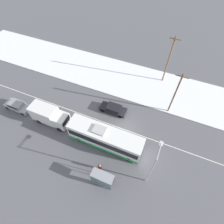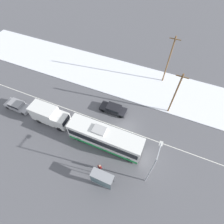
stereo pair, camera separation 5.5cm
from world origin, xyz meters
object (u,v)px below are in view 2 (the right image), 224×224
object	(u,v)px
city_bus	(105,138)
bus_shelter	(101,179)
sedan_car	(113,109)
parked_car_near_truck	(17,105)
pedestrian_at_stop	(100,167)
streetlamp	(153,165)
box_truck	(49,115)
utility_pole_roadside	(175,94)
utility_pole_snowlot	(169,60)

from	to	relation	value
city_bus	bus_shelter	size ratio (longest dim) A/B	3.82
sedan_car	parked_car_near_truck	distance (m)	16.32
pedestrian_at_stop	streetlamp	bearing A→B (deg)	13.39
box_truck	utility_pole_roadside	world-z (taller)	utility_pole_roadside
city_bus	utility_pole_roadside	distance (m)	12.44
city_bus	utility_pole_snowlot	xyz separation A→B (m)	(4.64, 16.80, 3.10)
parked_car_near_truck	utility_pole_roadside	size ratio (longest dim) A/B	0.55
box_truck	sedan_car	bearing A→B (deg)	34.51
parked_car_near_truck	pedestrian_at_stop	bearing A→B (deg)	-13.16
utility_pole_snowlot	parked_car_near_truck	bearing A→B (deg)	-141.95
pedestrian_at_stop	utility_pole_snowlot	world-z (taller)	utility_pole_snowlot
bus_shelter	city_bus	bearing A→B (deg)	109.83
pedestrian_at_stop	utility_pole_snowlot	xyz separation A→B (m)	(3.69, 20.66, 3.84)
box_truck	streetlamp	world-z (taller)	streetlamp
pedestrian_at_stop	utility_pole_roadside	xyz separation A→B (m)	(6.33, 13.63, 3.31)
utility_pole_roadside	parked_car_near_truck	bearing A→B (deg)	-158.17
city_bus	parked_car_near_truck	world-z (taller)	city_bus
pedestrian_at_stop	sedan_car	bearing A→B (deg)	102.72
bus_shelter	utility_pole_roadside	xyz separation A→B (m)	(5.34, 15.14, 2.64)
box_truck	parked_car_near_truck	bearing A→B (deg)	-179.87
box_truck	pedestrian_at_stop	world-z (taller)	box_truck
parked_car_near_truck	streetlamp	bearing A→B (deg)	-6.37
pedestrian_at_stop	bus_shelter	bearing A→B (deg)	-56.79
sedan_car	utility_pole_roadside	xyz separation A→B (m)	(8.57, 3.69, 3.59)
box_truck	pedestrian_at_stop	distance (m)	11.50
sedan_car	pedestrian_at_stop	xyz separation A→B (m)	(2.24, -9.93, 0.28)
parked_car_near_truck	bus_shelter	bearing A→B (deg)	-16.87
sedan_car	utility_pole_snowlot	bearing A→B (deg)	-118.96
city_bus	streetlamp	world-z (taller)	streetlamp
city_bus	sedan_car	xyz separation A→B (m)	(-1.30, 6.07, -1.03)
sedan_car	box_truck	bearing A→B (deg)	34.51
utility_pole_snowlot	pedestrian_at_stop	bearing A→B (deg)	-100.13
bus_shelter	pedestrian_at_stop	bearing A→B (deg)	123.21
parked_car_near_truck	pedestrian_at_stop	distance (m)	17.95
bus_shelter	utility_pole_roadside	bearing A→B (deg)	70.57
sedan_car	utility_pole_roadside	distance (m)	10.00
city_bus	sedan_car	distance (m)	6.29
box_truck	bus_shelter	xyz separation A→B (m)	(11.71, -5.61, -0.04)
bus_shelter	streetlamp	bearing A→B (deg)	30.12
box_truck	utility_pole_snowlot	distance (m)	22.18
city_bus	utility_pole_snowlot	size ratio (longest dim) A/B	1.17
sedan_car	bus_shelter	world-z (taller)	bus_shelter
streetlamp	pedestrian_at_stop	bearing A→B (deg)	-166.61
box_truck	utility_pole_roadside	size ratio (longest dim) A/B	0.74
parked_car_near_truck	bus_shelter	world-z (taller)	bus_shelter
box_truck	bus_shelter	bearing A→B (deg)	-25.61
streetlamp	utility_pole_roadside	xyz separation A→B (m)	(0.23, 12.17, -0.35)
sedan_car	streetlamp	world-z (taller)	streetlamp
parked_car_near_truck	streetlamp	distance (m)	24.04
utility_pole_roadside	sedan_car	bearing A→B (deg)	-156.70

